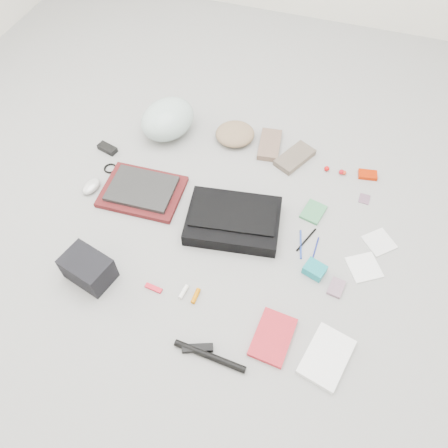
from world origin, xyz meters
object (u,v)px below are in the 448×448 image
(book_red, at_px, (273,337))
(laptop, at_px, (142,189))
(camera_bag, at_px, (88,269))
(accordion_wallet, at_px, (315,270))
(bike_helmet, at_px, (168,119))
(messenger_bag, at_px, (233,221))

(book_red, bearing_deg, laptop, 151.92)
(camera_bag, bearing_deg, laptop, 102.76)
(laptop, xyz_separation_m, accordion_wallet, (0.92, -0.18, -0.02))
(camera_bag, distance_m, book_red, 0.84)
(bike_helmet, distance_m, accordion_wallet, 1.16)
(messenger_bag, height_order, book_red, messenger_bag)
(messenger_bag, bearing_deg, camera_bag, -146.97)
(messenger_bag, xyz_separation_m, laptop, (-0.50, 0.04, 0.00))
(messenger_bag, height_order, camera_bag, camera_bag)
(messenger_bag, xyz_separation_m, book_red, (0.33, -0.49, -0.03))
(camera_bag, xyz_separation_m, book_red, (0.84, -0.02, -0.06))
(book_red, bearing_deg, bike_helmet, 135.97)
(messenger_bag, height_order, bike_helmet, bike_helmet)
(messenger_bag, bearing_deg, book_red, -65.32)
(camera_bag, height_order, book_red, camera_bag)
(laptop, relative_size, accordion_wallet, 3.53)
(book_red, bearing_deg, accordion_wallet, 79.44)
(messenger_bag, xyz_separation_m, camera_bag, (-0.52, -0.46, 0.03))
(bike_helmet, height_order, accordion_wallet, bike_helmet)
(laptop, height_order, accordion_wallet, laptop)
(messenger_bag, height_order, laptop, messenger_bag)
(laptop, xyz_separation_m, book_red, (0.82, -0.53, -0.03))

